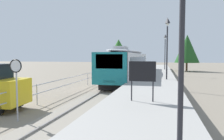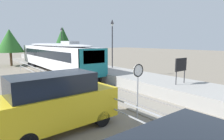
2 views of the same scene
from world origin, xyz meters
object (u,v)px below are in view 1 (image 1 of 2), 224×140
object	(u,v)px
platform_lamp_far_end	(165,45)
platform_notice_board	(142,73)
platform_lamp_mid_platform	(167,37)
commuter_train	(128,63)
speed_limit_sign	(16,74)

from	to	relation	value
platform_lamp_far_end	platform_notice_board	distance (m)	24.28
platform_lamp_mid_platform	platform_lamp_far_end	xyz separation A→B (m)	(0.00, 14.49, 0.00)
commuter_train	platform_notice_board	xyz separation A→B (m)	(3.11, -15.97, 0.04)
commuter_train	platform_lamp_mid_platform	size ratio (longest dim) A/B	3.65
commuter_train	platform_lamp_far_end	world-z (taller)	platform_lamp_far_end
platform_lamp_far_end	platform_notice_board	xyz separation A→B (m)	(-1.26, -24.12, -2.44)
platform_lamp_far_end	platform_notice_board	bearing A→B (deg)	-92.98
commuter_train	speed_limit_sign	bearing A→B (deg)	-97.65
commuter_train	platform_lamp_mid_platform	xyz separation A→B (m)	(4.37, -6.34, 2.48)
platform_notice_board	speed_limit_sign	world-z (taller)	speed_limit_sign
platform_notice_board	speed_limit_sign	xyz separation A→B (m)	(-5.44, -1.40, -0.06)
platform_notice_board	platform_lamp_far_end	bearing A→B (deg)	87.02
platform_notice_board	speed_limit_sign	bearing A→B (deg)	-165.62
platform_lamp_far_end	commuter_train	bearing A→B (deg)	-118.18
commuter_train	speed_limit_sign	distance (m)	17.52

